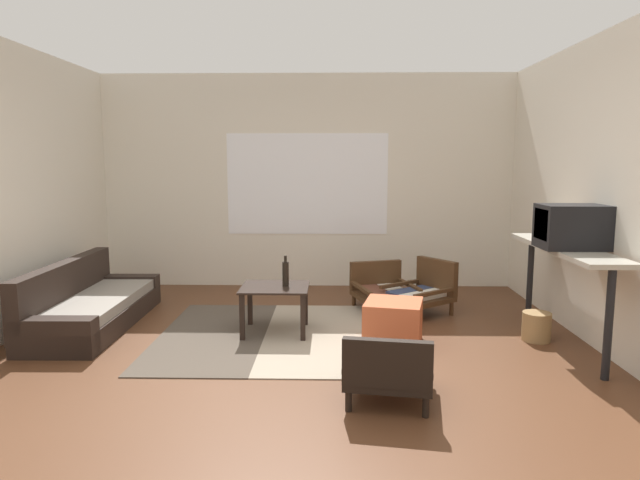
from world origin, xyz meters
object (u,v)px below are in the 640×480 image
object	(u,v)px
ottoman_orange	(393,323)
crt_television	(573,227)
armchair_by_window	(382,289)
clay_vase	(554,229)
glass_bottle	(286,273)
couch	(89,306)
coffee_table	(275,295)
armchair_corner	(423,290)
wicker_basket	(536,326)
console_shelf	(565,257)
armchair_striped_foreground	(389,369)

from	to	relation	value
ottoman_orange	crt_television	world-z (taller)	crt_television
armchair_by_window	clay_vase	distance (m)	1.90
clay_vase	armchair_by_window	bearing A→B (deg)	148.35
armchair_by_window	crt_television	bearing A→B (deg)	-41.75
armchair_by_window	glass_bottle	size ratio (longest dim) A/B	2.68
armchair_by_window	crt_television	world-z (taller)	crt_television
couch	coffee_table	world-z (taller)	couch
armchair_corner	wicker_basket	xyz separation A→B (m)	(0.88, -0.89, -0.12)
couch	clay_vase	xyz separation A→B (m)	(4.41, -0.16, 0.79)
console_shelf	glass_bottle	bearing A→B (deg)	173.60
console_shelf	clay_vase	xyz separation A→B (m)	(-0.00, 0.28, 0.21)
clay_vase	glass_bottle	xyz separation A→B (m)	(-2.47, -0.00, -0.42)
coffee_table	armchair_striped_foreground	bearing A→B (deg)	-58.60
armchair_striped_foreground	ottoman_orange	distance (m)	1.20
glass_bottle	armchair_by_window	bearing A→B (deg)	42.71
couch	ottoman_orange	distance (m)	2.96
armchair_striped_foreground	ottoman_orange	world-z (taller)	armchair_striped_foreground
coffee_table	armchair_by_window	world-z (taller)	armchair_by_window
armchair_striped_foreground	wicker_basket	size ratio (longest dim) A/B	2.68
armchair_by_window	clay_vase	bearing A→B (deg)	-31.65
armchair_striped_foreground	armchair_by_window	bearing A→B (deg)	86.00
armchair_by_window	armchair_corner	size ratio (longest dim) A/B	0.94
crt_television	glass_bottle	xyz separation A→B (m)	(-2.46, 0.40, -0.49)
clay_vase	wicker_basket	bearing A→B (deg)	-134.76
crt_television	clay_vase	world-z (taller)	crt_television
armchair_corner	glass_bottle	distance (m)	1.61
glass_bottle	armchair_corner	bearing A→B (deg)	26.86
coffee_table	armchair_striped_foreground	xyz separation A→B (m)	(0.92, -1.50, -0.13)
console_shelf	crt_television	bearing A→B (deg)	-91.43
couch	coffee_table	bearing A→B (deg)	-5.45
armchair_corner	clay_vase	bearing A→B (deg)	-33.95
armchair_by_window	ottoman_orange	world-z (taller)	armchair_by_window
armchair_by_window	clay_vase	size ratio (longest dim) A/B	2.46
wicker_basket	ottoman_orange	bearing A→B (deg)	-173.83
glass_bottle	wicker_basket	world-z (taller)	glass_bottle
armchair_corner	crt_television	bearing A→B (deg)	-46.65
crt_television	glass_bottle	size ratio (longest dim) A/B	1.91
console_shelf	glass_bottle	distance (m)	2.49
crt_television	couch	bearing A→B (deg)	172.66
armchair_by_window	armchair_striped_foreground	world-z (taller)	armchair_striped_foreground
coffee_table	clay_vase	bearing A→B (deg)	0.31
armchair_striped_foreground	glass_bottle	bearing A→B (deg)	118.36
coffee_table	armchair_striped_foreground	size ratio (longest dim) A/B	0.91
armchair_by_window	armchair_corner	distance (m)	0.47
armchair_by_window	wicker_basket	size ratio (longest dim) A/B	3.00
ottoman_orange	couch	bearing A→B (deg)	170.56
ottoman_orange	glass_bottle	xyz separation A→B (m)	(-0.98, 0.32, 0.38)
clay_vase	glass_bottle	distance (m)	2.50
armchair_by_window	console_shelf	world-z (taller)	console_shelf
glass_bottle	wicker_basket	distance (m)	2.34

